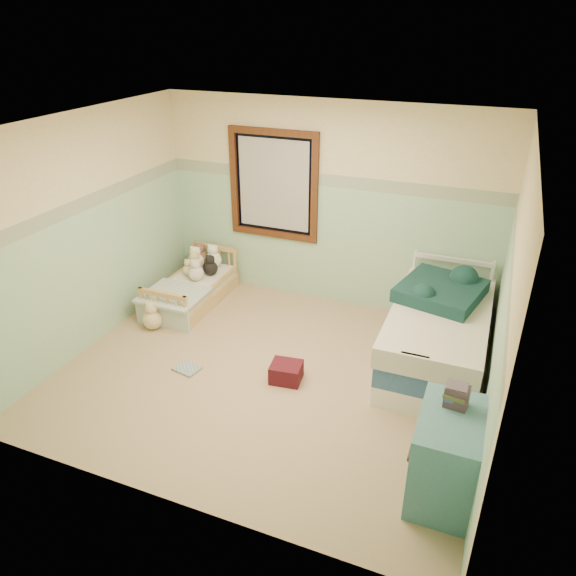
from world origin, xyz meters
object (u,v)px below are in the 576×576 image
at_px(plush_floor_cream, 192,283).
at_px(twin_bed_frame, 434,356).
at_px(toddler_bed_frame, 193,296).
at_px(dresser, 446,456).
at_px(red_pillow, 286,372).
at_px(floor_book, 187,369).
at_px(plush_floor_tan, 153,320).

bearing_deg(plush_floor_cream, twin_bed_frame, -8.94).
xyz_separation_m(plush_floor_cream, twin_bed_frame, (3.24, -0.51, -0.02)).
height_order(toddler_bed_frame, dresser, dresser).
xyz_separation_m(twin_bed_frame, dresser, (0.31, -1.74, 0.26)).
bearing_deg(dresser, plush_floor_cream, 147.69).
height_order(dresser, red_pillow, dresser).
height_order(plush_floor_cream, red_pillow, plush_floor_cream).
height_order(toddler_bed_frame, plush_floor_cream, plush_floor_cream).
distance_m(twin_bed_frame, red_pillow, 1.59).
distance_m(twin_bed_frame, floor_book, 2.61).
height_order(plush_floor_tan, floor_book, plush_floor_tan).
bearing_deg(toddler_bed_frame, plush_floor_cream, 120.60).
height_order(toddler_bed_frame, twin_bed_frame, twin_bed_frame).
relative_size(plush_floor_tan, floor_book, 0.90).
bearing_deg(toddler_bed_frame, plush_floor_tan, -97.42).
bearing_deg(floor_book, twin_bed_frame, 35.76).
bearing_deg(plush_floor_cream, red_pillow, -35.46).
xyz_separation_m(plush_floor_cream, red_pillow, (1.89, -1.35, -0.03)).
bearing_deg(plush_floor_tan, toddler_bed_frame, 82.58).
xyz_separation_m(dresser, floor_book, (-2.69, 0.68, -0.36)).
bearing_deg(toddler_bed_frame, twin_bed_frame, -4.80).
relative_size(red_pillow, floor_book, 1.17).
distance_m(dresser, floor_book, 2.80).
distance_m(toddler_bed_frame, plush_floor_cream, 0.29).
bearing_deg(twin_bed_frame, red_pillow, -148.19).
bearing_deg(plush_floor_tan, floor_book, -35.56).
bearing_deg(plush_floor_tan, twin_bed_frame, 8.57).
bearing_deg(dresser, plush_floor_tan, 160.27).
xyz_separation_m(toddler_bed_frame, red_pillow, (1.74, -1.10, 0.01)).
bearing_deg(twin_bed_frame, floor_book, -156.08).
bearing_deg(twin_bed_frame, toddler_bed_frame, 175.20).
height_order(twin_bed_frame, dresser, dresser).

